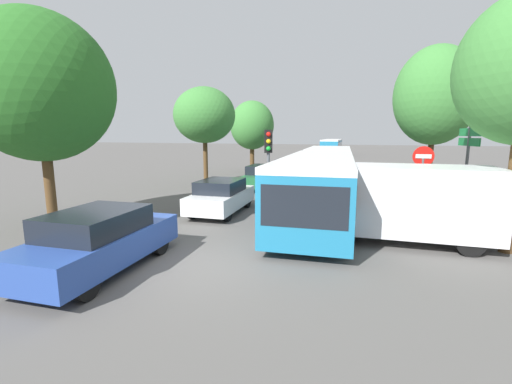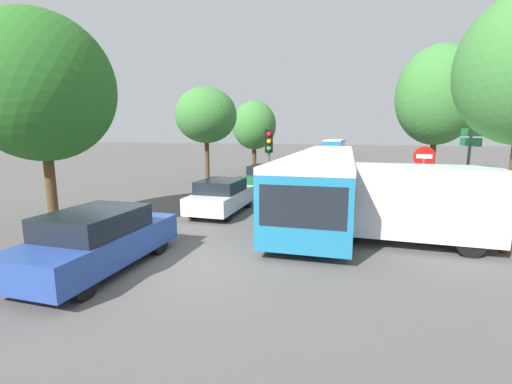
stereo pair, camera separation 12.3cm
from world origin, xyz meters
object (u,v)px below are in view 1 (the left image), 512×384
Objects in this scene: queued_car_tan at (313,157)px; no_entry_sign at (422,173)px; queued_car_white at (221,196)px; white_van at (410,202)px; tree_left_mid at (206,117)px; direction_sign_post at (468,154)px; tree_left_far at (252,125)px; queued_car_green at (263,177)px; queued_car_black at (305,162)px; queued_car_blue at (99,240)px; traffic_light at (268,153)px; articulated_bus at (324,174)px; tree_right_mid at (435,98)px; queued_car_navy at (287,168)px; tree_left_near at (40,88)px; city_bus_rear at (332,146)px.

no_entry_sign reaches higher than queued_car_tan.
white_van is at bearing -107.42° from queued_car_white.
queued_car_tan is at bearing 79.16° from tree_left_mid.
tree_left_far is (-12.94, 13.77, 1.39)m from direction_sign_post.
queued_car_white is at bearing 178.86° from queued_car_green.
direction_sign_post is (2.06, 3.00, 1.31)m from white_van.
queued_car_tan is at bearing -0.48° from queued_car_black.
traffic_light is (2.12, 6.91, 1.75)m from queued_car_blue.
traffic_light reaches higher than articulated_bus.
queued_car_blue is 0.73× the size of tree_left_far.
white_van is (6.94, -20.42, 0.55)m from queued_car_black.
tree_left_mid is 8.61m from tree_left_far.
articulated_bus is 2.06× the size of tree_right_mid.
tree_left_mid is at bearing -35.20° from direction_sign_post.
direction_sign_post is at bearing -143.97° from queued_car_navy.
tree_right_mid is at bearing 170.29° from no_entry_sign.
tree_left_near is (-8.17, -7.55, 3.32)m from articulated_bus.
direction_sign_post is (9.32, -23.90, 1.78)m from queued_car_tan.
no_entry_sign reaches higher than white_van.
queued_car_navy is 0.66× the size of tree_left_mid.
queued_car_green is 1.23× the size of traffic_light.
tree_left_far is 0.75× the size of tree_right_mid.
queued_car_navy is at bearing -33.44° from tree_left_far.
tree_right_mid reaches higher than queued_car_navy.
articulated_bus is 5.10m from queued_car_green.
city_bus_rear is at bearing -2.96° from queued_car_black.
queued_car_navy is (-0.26, 12.60, -0.01)m from queued_car_white.
no_entry_sign is 0.47× the size of tree_left_mid.
tree_left_mid is (0.58, 10.52, -0.45)m from tree_left_near.
queued_car_green is at bearing 68.47° from tree_left_near.
tree_left_mid is at bearing 165.89° from queued_car_tan.
tree_left_far is at bearing 6.47° from queued_car_blue.
queued_car_navy is at bearing -3.09° from queued_car_green.
direction_sign_post reaches higher than queued_car_blue.
no_entry_sign reaches higher than queued_car_green.
queued_car_tan is 19.35m from tree_right_mid.
tree_left_near is 18.52m from tree_right_mid.
tree_left_near is at bearing -51.49° from articulated_bus.
tree_left_far reaches higher than direction_sign_post.
queued_car_navy is 1.00× the size of queued_car_black.
traffic_light is 1.21× the size of no_entry_sign.
articulated_bus is 1.46× the size of city_bus_rear.
tree_right_mid reaches higher than queued_car_blue.
tree_left_near reaches higher than direction_sign_post.
traffic_light is at bearing -179.06° from city_bus_rear.
city_bus_rear is at bearing 83.79° from tree_left_mid.
direction_sign_post is (9.28, -5.33, 1.83)m from queued_car_green.
traffic_light is 0.56× the size of tree_left_mid.
articulated_bus is 5.83× the size of no_entry_sign.
queued_car_tan reaches higher than queued_car_navy.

